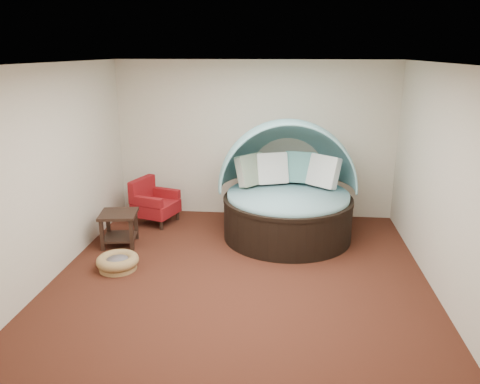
# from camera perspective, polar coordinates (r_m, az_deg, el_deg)

# --- Properties ---
(floor) EXTENTS (5.00, 5.00, 0.00)m
(floor) POSITION_cam_1_polar(r_m,az_deg,el_deg) (6.54, 0.14, -9.92)
(floor) COLOR #472014
(floor) RESTS_ON ground
(wall_back) EXTENTS (5.00, 0.00, 5.00)m
(wall_back) POSITION_cam_1_polar(r_m,az_deg,el_deg) (8.47, 1.83, 6.35)
(wall_back) COLOR beige
(wall_back) RESTS_ON floor
(wall_front) EXTENTS (5.00, 0.00, 5.00)m
(wall_front) POSITION_cam_1_polar(r_m,az_deg,el_deg) (3.69, -3.72, -7.93)
(wall_front) COLOR beige
(wall_front) RESTS_ON floor
(wall_left) EXTENTS (0.00, 5.00, 5.00)m
(wall_left) POSITION_cam_1_polar(r_m,az_deg,el_deg) (6.75, -21.51, 2.44)
(wall_left) COLOR beige
(wall_left) RESTS_ON floor
(wall_right) EXTENTS (0.00, 5.00, 5.00)m
(wall_right) POSITION_cam_1_polar(r_m,az_deg,el_deg) (6.31, 23.38, 1.27)
(wall_right) COLOR beige
(wall_right) RESTS_ON floor
(ceiling) EXTENTS (5.00, 5.00, 0.00)m
(ceiling) POSITION_cam_1_polar(r_m,az_deg,el_deg) (5.83, 0.16, 15.44)
(ceiling) COLOR white
(ceiling) RESTS_ON wall_back
(canopy_daybed) EXTENTS (2.36, 2.25, 1.91)m
(canopy_daybed) POSITION_cam_1_polar(r_m,az_deg,el_deg) (7.61, 5.83, 1.08)
(canopy_daybed) COLOR black
(canopy_daybed) RESTS_ON floor
(pet_basket) EXTENTS (0.67, 0.67, 0.21)m
(pet_basket) POSITION_cam_1_polar(r_m,az_deg,el_deg) (6.84, -14.68, -8.26)
(pet_basket) COLOR olive
(pet_basket) RESTS_ON floor
(red_armchair) EXTENTS (0.85, 0.85, 0.79)m
(red_armchair) POSITION_cam_1_polar(r_m,az_deg,el_deg) (8.41, -10.52, -1.29)
(red_armchair) COLOR black
(red_armchair) RESTS_ON floor
(side_table) EXTENTS (0.64, 0.64, 0.53)m
(side_table) POSITION_cam_1_polar(r_m,az_deg,el_deg) (7.56, -14.52, -3.81)
(side_table) COLOR black
(side_table) RESTS_ON floor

